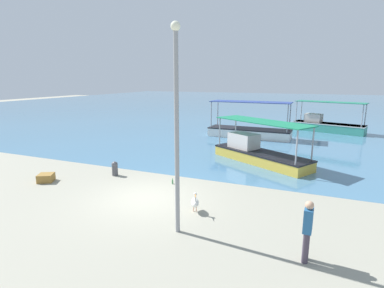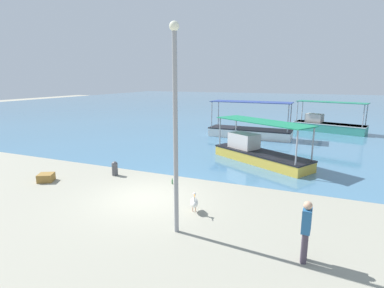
% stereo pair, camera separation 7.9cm
% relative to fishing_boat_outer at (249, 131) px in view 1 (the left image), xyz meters
% --- Properties ---
extents(ground, '(120.00, 120.00, 0.00)m').
position_rel_fishing_boat_outer_xyz_m(ground, '(-1.16, -14.40, -0.56)').
color(ground, gray).
extents(harbor_water, '(110.00, 90.00, 0.00)m').
position_rel_fishing_boat_outer_xyz_m(harbor_water, '(-1.16, 33.60, -0.56)').
color(harbor_water, teal).
rests_on(harbor_water, ground).
extents(fishing_boat_outer, '(6.69, 2.16, 2.93)m').
position_rel_fishing_boat_outer_xyz_m(fishing_boat_outer, '(0.00, 0.00, 0.00)').
color(fishing_boat_outer, white).
rests_on(fishing_boat_outer, harbor_water).
extents(fishing_boat_far_left, '(6.27, 3.27, 2.71)m').
position_rel_fishing_boat_outer_xyz_m(fishing_boat_far_left, '(5.92, 5.39, 0.08)').
color(fishing_boat_far_left, teal).
rests_on(fishing_boat_far_left, harbor_water).
extents(fishing_boat_near_right, '(6.05, 4.50, 2.40)m').
position_rel_fishing_boat_outer_xyz_m(fishing_boat_near_right, '(1.99, -7.19, 0.04)').
color(fishing_boat_near_right, gold).
rests_on(fishing_boat_near_right, harbor_water).
extents(pelican, '(0.49, 0.76, 0.80)m').
position_rel_fishing_boat_outer_xyz_m(pelican, '(1.17, -14.84, -0.18)').
color(pelican, '#E0997A').
rests_on(pelican, ground).
extents(lamp_post, '(0.28, 0.28, 6.27)m').
position_rel_fishing_boat_outer_xyz_m(lamp_post, '(1.19, -16.36, 2.94)').
color(lamp_post, gray).
rests_on(lamp_post, ground).
extents(mooring_bollard, '(0.30, 0.30, 0.72)m').
position_rel_fishing_boat_outer_xyz_m(mooring_bollard, '(-4.08, -12.49, -0.18)').
color(mooring_bollard, '#47474C').
rests_on(mooring_bollard, ground).
extents(fisherman_standing, '(0.24, 0.41, 1.69)m').
position_rel_fishing_boat_outer_xyz_m(fisherman_standing, '(4.97, -16.50, 0.35)').
color(fisherman_standing, '#423948').
rests_on(fisherman_standing, ground).
extents(cargo_crate, '(0.87, 0.87, 0.37)m').
position_rel_fishing_boat_outer_xyz_m(cargo_crate, '(-6.51, -14.49, -0.37)').
color(cargo_crate, olive).
rests_on(cargo_crate, ground).
extents(glass_bottle, '(0.07, 0.07, 0.27)m').
position_rel_fishing_boat_outer_xyz_m(glass_bottle, '(-0.88, -12.51, -0.45)').
color(glass_bottle, '#3F7F4C').
rests_on(glass_bottle, ground).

